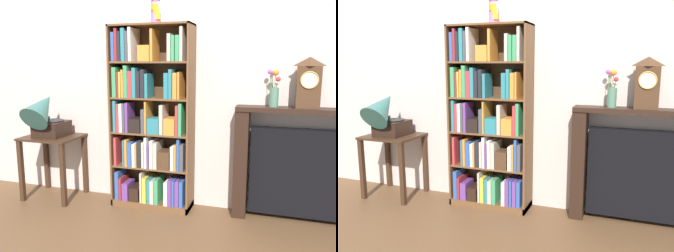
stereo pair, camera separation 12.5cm
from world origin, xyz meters
The scene contains 9 objects.
ground_plane centered at (0.00, 0.00, -0.01)m, with size 8.26×6.40×0.02m, color brown.
wall_back centered at (0.17, 0.31, 1.30)m, with size 5.26×0.08×2.60m, color beige.
bookshelf centered at (-0.02, 0.12, 0.80)m, with size 0.78×0.28×1.75m.
cup_stack centered at (0.06, 0.08, 1.89)m, with size 0.09×0.09×0.29m.
side_table_left centered at (-1.07, 0.03, 0.49)m, with size 0.56×0.47×0.66m.
gramophone centered at (-1.07, -0.06, 0.89)m, with size 0.29×0.51×0.53m.
fireplace_mantel centered at (1.41, 0.18, 0.50)m, with size 1.24×0.21×1.02m.
mantel_clock centered at (1.38, 0.16, 1.24)m, with size 0.19×0.15×0.42m.
flower_vase centered at (1.11, 0.16, 1.16)m, with size 0.11×0.15×0.32m.
Camera 1 is at (1.13, -2.94, 1.39)m, focal length 36.91 mm.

